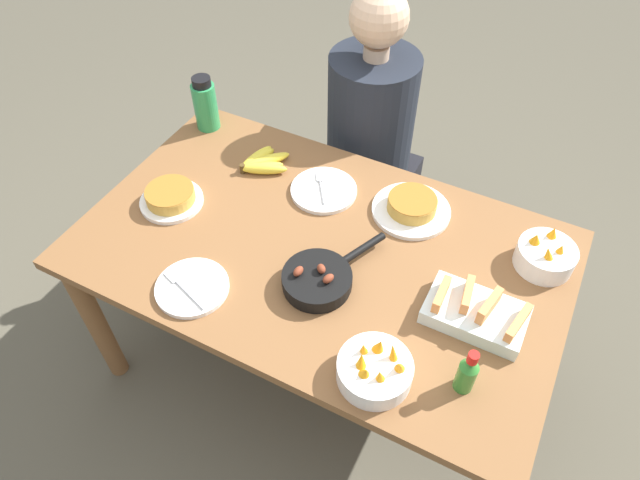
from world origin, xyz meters
The scene contains 14 objects.
ground_plane centered at (0.00, 0.00, 0.00)m, with size 14.00×14.00×0.00m, color #565142.
dining_table centered at (0.00, 0.00, 0.61)m, with size 1.53×0.93×0.71m.
banana_bunch centered at (-0.36, 0.24, 0.73)m, with size 0.17×0.18×0.04m.
melon_tray centered at (0.51, -0.04, 0.74)m, with size 0.28×0.17×0.10m.
skillet centered at (0.07, -0.14, 0.73)m, with size 0.22×0.35×0.08m.
frittata_plate_center centered at (-0.54, -0.06, 0.73)m, with size 0.21×0.21×0.06m.
frittata_plate_side centered at (0.20, 0.27, 0.73)m, with size 0.26×0.26×0.06m.
empty_plate_near_front centered at (-0.10, 0.23, 0.71)m, with size 0.23×0.23×0.02m.
empty_plate_far_left centered at (-0.26, -0.32, 0.71)m, with size 0.22×0.22×0.02m.
fruit_bowl_mango centered at (0.34, -0.34, 0.74)m, with size 0.20×0.20×0.11m.
fruit_bowl_citrus centered at (0.64, 0.25, 0.75)m, with size 0.18×0.18×0.12m.
water_bottle centered at (-0.67, 0.36, 0.81)m, with size 0.09×0.09×0.21m.
hot_sauce_bottle centered at (0.55, -0.26, 0.78)m, with size 0.05×0.05×0.16m.
person_figure centered at (-0.13, 0.69, 0.51)m, with size 0.38×0.38×1.23m.
Camera 1 is at (0.55, -1.06, 2.06)m, focal length 32.00 mm.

